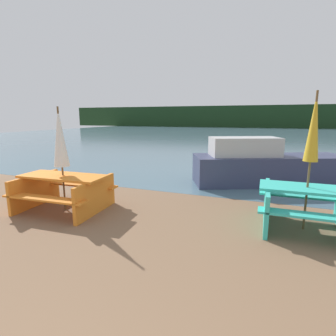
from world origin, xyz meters
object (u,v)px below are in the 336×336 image
Objects in this scene: picnic_table_orange at (64,189)px; boat at (265,166)px; umbrella_white at (60,137)px; umbrella_gold at (314,128)px; picnic_table_teal at (306,204)px.

boat is (3.92, 3.89, 0.08)m from picnic_table_orange.
picnic_table_orange is 1.08m from umbrella_white.
umbrella_white is 5.61m from boat.
umbrella_white is (-4.62, -0.68, -0.22)m from umbrella_gold.
umbrella_gold is 1.10× the size of umbrella_white.
boat is at bearing 102.31° from picnic_table_teal.
umbrella_gold reaches higher than picnic_table_orange.
boat is at bearing 44.76° from picnic_table_orange.
picnic_table_orange is at bearing -171.60° from umbrella_gold.
umbrella_gold is (4.62, 0.68, 1.30)m from picnic_table_orange.
picnic_table_teal is 1.30m from umbrella_gold.
umbrella_white is at bearing -171.60° from umbrella_gold.
picnic_table_orange is 0.41× the size of boat.
picnic_table_orange is 4.85m from umbrella_gold.
boat is (3.92, 3.89, -1.00)m from umbrella_white.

